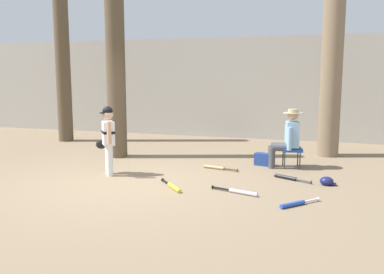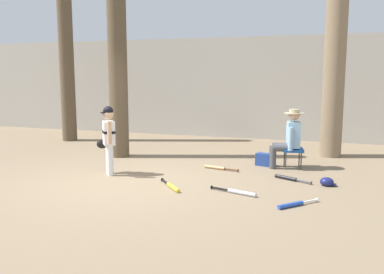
{
  "view_description": "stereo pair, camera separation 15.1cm",
  "coord_description": "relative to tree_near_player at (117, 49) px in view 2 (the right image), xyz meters",
  "views": [
    {
      "loc": [
        3.18,
        -6.34,
        1.87
      ],
      "look_at": [
        0.93,
        0.77,
        0.75
      ],
      "focal_mm": 38.47,
      "sensor_mm": 36.0,
      "label": 1
    },
    {
      "loc": [
        3.32,
        -6.29,
        1.87
      ],
      "look_at": [
        0.93,
        0.77,
        0.75
      ],
      "focal_mm": 38.47,
      "sensor_mm": 36.0,
      "label": 2
    }
  ],
  "objects": [
    {
      "name": "ground_plane",
      "position": [
        1.29,
        -2.1,
        -2.47
      ],
      "size": [
        60.0,
        60.0,
        0.0
      ],
      "primitive_type": "plane",
      "color": "#7F6B51"
    },
    {
      "name": "concrete_back_wall",
      "position": [
        1.29,
        3.85,
        -0.97
      ],
      "size": [
        18.0,
        0.36,
        2.99
      ],
      "primitive_type": "cube",
      "color": "#ADA89E",
      "rests_on": "ground"
    },
    {
      "name": "tree_near_player",
      "position": [
        0.0,
        0.0,
        0.0
      ],
      "size": [
        0.63,
        0.63,
        5.57
      ],
      "color": "brown",
      "rests_on": "ground"
    },
    {
      "name": "tree_behind_spectator",
      "position": [
        4.65,
        1.58,
        0.05
      ],
      "size": [
        0.67,
        0.67,
        5.67
      ],
      "color": "#7F6B51",
      "rests_on": "ground"
    },
    {
      "name": "young_ballplayer",
      "position": [
        0.67,
        -1.65,
        -1.72
      ],
      "size": [
        0.53,
        0.5,
        1.31
      ],
      "color": "white",
      "rests_on": "ground"
    },
    {
      "name": "folding_stool",
      "position": [
        3.93,
        0.02,
        -2.1
      ],
      "size": [
        0.47,
        0.47,
        0.41
      ],
      "color": "#194C9E",
      "rests_on": "ground"
    },
    {
      "name": "seated_spectator",
      "position": [
        3.83,
        -0.0,
        -1.83
      ],
      "size": [
        0.68,
        0.54,
        1.2
      ],
      "color": "#47474C",
      "rests_on": "ground"
    },
    {
      "name": "handbag_beside_stool",
      "position": [
        3.35,
        0.06,
        -2.34
      ],
      "size": [
        0.38,
        0.27,
        0.26
      ],
      "primitive_type": "cube",
      "rotation": [
        0.0,
        0.0,
        -0.28
      ],
      "color": "navy",
      "rests_on": "ground"
    },
    {
      "name": "tree_far_left",
      "position": [
        -2.54,
        1.66,
        0.64
      ],
      "size": [
        0.61,
        0.61,
        6.83
      ],
      "color": "brown",
      "rests_on": "ground"
    },
    {
      "name": "bat_yellow_trainer",
      "position": [
        2.16,
        -2.19,
        -2.44
      ],
      "size": [
        0.58,
        0.64,
        0.07
      ],
      "color": "yellow",
      "rests_on": "ground"
    },
    {
      "name": "bat_wood_tan",
      "position": [
        2.51,
        -0.58,
        -2.44
      ],
      "size": [
        0.74,
        0.23,
        0.07
      ],
      "color": "tan",
      "rests_on": "ground"
    },
    {
      "name": "bat_black_composite",
      "position": [
        3.95,
        -1.0,
        -2.44
      ],
      "size": [
        0.68,
        0.39,
        0.07
      ],
      "color": "black",
      "rests_on": "ground"
    },
    {
      "name": "bat_blue_youth",
      "position": [
        4.18,
        -2.52,
        -2.44
      ],
      "size": [
        0.55,
        0.59,
        0.07
      ],
      "color": "#2347AD",
      "rests_on": "ground"
    },
    {
      "name": "bat_aluminum_silver",
      "position": [
        3.28,
        -2.16,
        -2.44
      ],
      "size": [
        0.8,
        0.29,
        0.07
      ],
      "color": "#B7BCC6",
      "rests_on": "ground"
    },
    {
      "name": "batting_helmet_navy",
      "position": [
        4.61,
        -1.19,
        -2.4
      ],
      "size": [
        0.27,
        0.21,
        0.16
      ],
      "color": "navy",
      "rests_on": "ground"
    }
  ]
}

